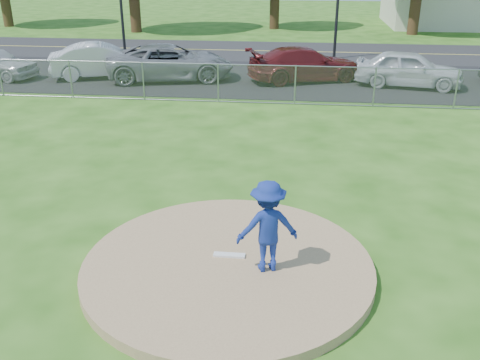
# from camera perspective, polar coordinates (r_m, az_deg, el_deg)

# --- Properties ---
(ground) EXTENTS (120.00, 120.00, 0.00)m
(ground) POSITION_cam_1_polar(r_m,az_deg,el_deg) (19.29, 2.71, 6.61)
(ground) COLOR #255612
(ground) RESTS_ON ground
(pitchers_mound) EXTENTS (5.40, 5.40, 0.20)m
(pitchers_mound) POSITION_cam_1_polar(r_m,az_deg,el_deg) (10.10, -1.30, -9.18)
(pitchers_mound) COLOR #9B7B55
(pitchers_mound) RESTS_ON ground
(pitching_rubber) EXTENTS (0.60, 0.15, 0.04)m
(pitching_rubber) POSITION_cam_1_polar(r_m,az_deg,el_deg) (10.21, -1.15, -8.01)
(pitching_rubber) COLOR white
(pitching_rubber) RESTS_ON pitchers_mound
(chain_link_fence) EXTENTS (40.00, 0.06, 1.50)m
(chain_link_fence) POSITION_cam_1_polar(r_m,az_deg,el_deg) (21.03, 3.13, 10.11)
(chain_link_fence) COLOR gray
(chain_link_fence) RESTS_ON ground
(parking_lot) EXTENTS (50.00, 8.00, 0.01)m
(parking_lot) POSITION_cam_1_polar(r_m,az_deg,el_deg) (25.57, 3.74, 10.76)
(parking_lot) COLOR black
(parking_lot) RESTS_ON ground
(street) EXTENTS (60.00, 7.00, 0.01)m
(street) POSITION_cam_1_polar(r_m,az_deg,el_deg) (32.93, 4.46, 13.55)
(street) COLOR black
(street) RESTS_ON ground
(pitcher) EXTENTS (1.24, 0.92, 1.71)m
(pitcher) POSITION_cam_1_polar(r_m,az_deg,el_deg) (9.44, 2.97, -4.97)
(pitcher) COLOR navy
(pitcher) RESTS_ON pitchers_mound
(traffic_cone) EXTENTS (0.33, 0.33, 0.64)m
(traffic_cone) POSITION_cam_1_polar(r_m,az_deg,el_deg) (25.80, -11.27, 11.22)
(traffic_cone) COLOR #E35C0B
(traffic_cone) RESTS_ON parking_lot
(parked_car_white) EXTENTS (5.07, 3.24, 1.58)m
(parked_car_white) POSITION_cam_1_polar(r_m,az_deg,el_deg) (26.41, -14.44, 12.25)
(parked_car_white) COLOR silver
(parked_car_white) RESTS_ON parking_lot
(parked_car_gray) EXTENTS (6.20, 3.88, 1.60)m
(parked_car_gray) POSITION_cam_1_polar(r_m,az_deg,el_deg) (25.34, -7.43, 12.36)
(parked_car_gray) COLOR gray
(parked_car_gray) RESTS_ON parking_lot
(parked_car_darkred) EXTENTS (5.63, 3.84, 1.51)m
(parked_car_darkred) POSITION_cam_1_polar(r_m,az_deg,el_deg) (25.08, 6.93, 12.17)
(parked_car_darkred) COLOR #5B1619
(parked_car_darkred) RESTS_ON parking_lot
(parked_car_pearl) EXTENTS (4.82, 2.62, 1.56)m
(parked_car_pearl) POSITION_cam_1_polar(r_m,az_deg,el_deg) (24.91, 17.58, 11.25)
(parked_car_pearl) COLOR silver
(parked_car_pearl) RESTS_ON parking_lot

